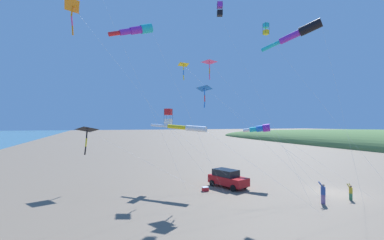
% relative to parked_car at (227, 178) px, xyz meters
% --- Properties ---
extents(ground_plane, '(600.00, 600.00, 0.00)m').
position_rel_parked_car_xyz_m(ground_plane, '(-8.75, 5.76, -0.95)').
color(ground_plane, '#756654').
extents(parked_car, '(3.18, 4.67, 1.85)m').
position_rel_parked_car_xyz_m(parked_car, '(0.00, 0.00, 0.00)').
color(parked_car, red).
rests_on(parked_car, ground_plane).
extents(cooler_box, '(0.62, 0.42, 0.42)m').
position_rel_parked_car_xyz_m(cooler_box, '(2.88, 0.63, -0.74)').
color(cooler_box, red).
rests_on(cooler_box, ground_plane).
extents(person_adult_flyer, '(0.66, 0.64, 1.85)m').
position_rel_parked_car_xyz_m(person_adult_flyer, '(-4.67, 7.98, 0.05)').
color(person_adult_flyer, '#8E6B9E').
rests_on(person_adult_flyer, ground_plane).
extents(person_child_green_jacket, '(0.33, 0.42, 1.43)m').
position_rel_parked_car_xyz_m(person_child_green_jacket, '(-7.85, 8.07, -0.18)').
color(person_child_green_jacket, '#3D7F51').
rests_on(person_child_green_jacket, ground_plane).
extents(kite_box_magenta_far_left, '(7.62, 8.49, 17.11)m').
position_rel_parked_car_xyz_m(kite_box_magenta_far_left, '(-3.11, 2.60, 15.51)').
color(kite_box_magenta_far_left, '#1EB7C6').
rests_on(kite_box_magenta_far_left, ground_plane).
extents(kite_windsock_small_distant, '(6.99, 10.81, 6.78)m').
position_rel_parked_car_xyz_m(kite_windsock_small_distant, '(-4.78, -0.74, 5.25)').
color(kite_windsock_small_distant, purple).
rests_on(kite_windsock_small_distant, ground_plane).
extents(kite_delta_orange_high_right, '(8.24, 9.74, 13.88)m').
position_rel_parked_car_xyz_m(kite_delta_orange_high_right, '(1.43, -1.42, 12.62)').
color(kite_delta_orange_high_right, '#EF4C93').
rests_on(kite_delta_orange_high_right, ground_plane).
extents(kite_delta_long_streamer_left, '(11.97, 7.47, 6.60)m').
position_rel_parked_car_xyz_m(kite_delta_long_streamer_left, '(13.98, -4.81, 5.20)').
color(kite_delta_long_streamer_left, black).
rests_on(kite_delta_long_streamer_left, ground_plane).
extents(kite_delta_black_fish_shape, '(8.96, 13.31, 13.96)m').
position_rel_parked_car_xyz_m(kite_delta_black_fish_shape, '(3.56, -3.89, 12.68)').
color(kite_delta_black_fish_shape, yellow).
rests_on(kite_delta_black_fish_shape, ground_plane).
extents(kite_delta_striped_overhead, '(14.06, 2.67, 16.19)m').
position_rel_parked_car_xyz_m(kite_delta_striped_overhead, '(14.86, 2.77, 14.72)').
color(kite_delta_striped_overhead, orange).
rests_on(kite_delta_striped_overhead, ground_plane).
extents(kite_box_teal_far_right, '(2.97, 11.96, 21.74)m').
position_rel_parked_car_xyz_m(kite_box_teal_far_right, '(-1.07, -3.70, 19.93)').
color(kite_box_teal_far_right, purple).
rests_on(kite_box_teal_far_right, ground_plane).
extents(kite_windsock_green_low_center, '(10.46, 0.85, 15.32)m').
position_rel_parked_car_xyz_m(kite_windsock_green_low_center, '(10.04, 2.63, 13.63)').
color(kite_windsock_green_low_center, '#1EB7C6').
rests_on(kite_windsock_green_low_center, ground_plane).
extents(kite_windsock_blue_topmost, '(9.68, 15.02, 6.76)m').
position_rel_parked_car_xyz_m(kite_windsock_blue_topmost, '(4.22, -1.40, 5.39)').
color(kite_windsock_blue_topmost, white).
rests_on(kite_windsock_blue_topmost, ground_plane).
extents(kite_delta_red_high_left, '(13.99, 4.75, 10.49)m').
position_rel_parked_car_xyz_m(kite_delta_red_high_left, '(3.40, 1.62, 9.17)').
color(kite_delta_red_high_left, blue).
rests_on(kite_delta_red_high_left, ground_plane).
extents(kite_box_rainbow_low_near, '(6.80, 6.56, 8.47)m').
position_rel_parked_car_xyz_m(kite_box_rainbow_low_near, '(5.47, -3.79, 6.59)').
color(kite_box_rainbow_low_near, red).
rests_on(kite_box_rainbow_low_near, ground_plane).
extents(kite_windsock_yellow_midlevel, '(4.44, 7.96, 16.62)m').
position_rel_parked_car_xyz_m(kite_windsock_yellow_midlevel, '(-5.22, 4.89, 14.68)').
color(kite_windsock_yellow_midlevel, black).
rests_on(kite_windsock_yellow_midlevel, ground_plane).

